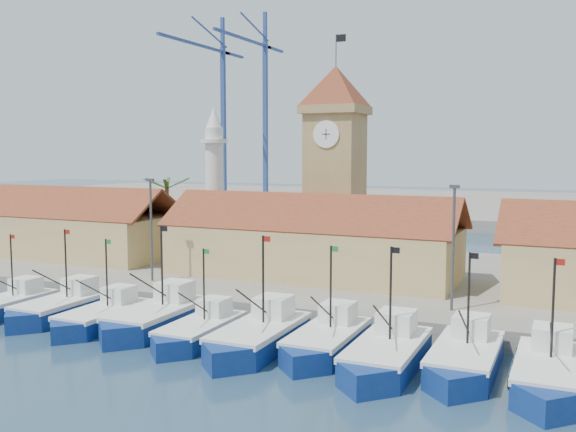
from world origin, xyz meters
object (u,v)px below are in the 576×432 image
at_px(boat_0, 5,307).
at_px(clock_tower, 335,161).
at_px(boat_5, 257,339).
at_px(minaret, 215,180).

relative_size(boat_0, clock_tower, 0.39).
relative_size(boat_5, clock_tower, 0.46).
bearing_deg(boat_5, boat_0, 179.94).
distance_m(boat_5, clock_tower, 26.62).
bearing_deg(clock_tower, boat_5, -82.00).
height_order(boat_5, minaret, minaret).
xyz_separation_m(boat_5, clock_tower, (-3.36, 23.94, 11.15)).
xyz_separation_m(boat_0, clock_tower, (18.84, 23.92, 11.27)).
distance_m(clock_tower, minaret, 15.30).
bearing_deg(boat_0, minaret, 81.56).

